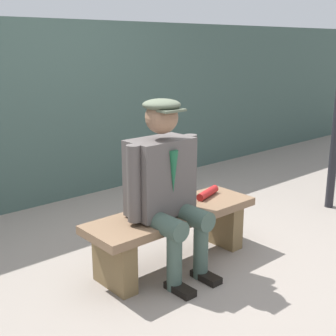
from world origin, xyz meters
name	(u,v)px	position (x,y,z in m)	size (l,w,h in m)	color
ground_plane	(173,263)	(0.00, 0.00, 0.00)	(30.00, 30.00, 0.00)	gray
bench	(173,227)	(0.00, 0.00, 0.31)	(1.44, 0.46, 0.44)	brown
seated_man	(165,180)	(0.13, 0.06, 0.72)	(0.65, 0.63, 1.31)	#534C4A
rolled_magazine	(208,193)	(-0.44, -0.05, 0.47)	(0.06, 0.06, 0.29)	#B21E1E
stadium_wall	(46,113)	(0.00, -2.04, 0.97)	(12.00, 0.24, 1.93)	#3C514B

